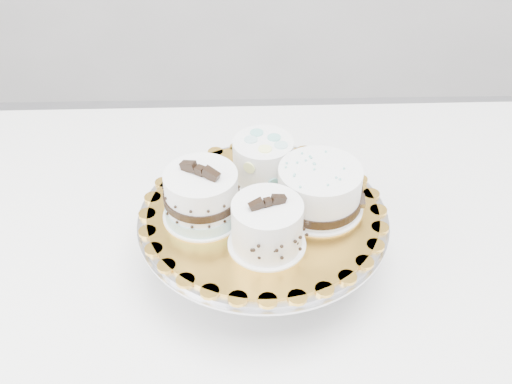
{
  "coord_description": "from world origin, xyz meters",
  "views": [
    {
      "loc": [
        0.01,
        -0.71,
        1.47
      ],
      "look_at": [
        0.03,
        -0.0,
        0.9
      ],
      "focal_mm": 45.0,
      "sensor_mm": 36.0,
      "label": 1
    }
  ],
  "objects_px": {
    "cake_dots": "(263,159)",
    "cake_swirl": "(267,226)",
    "cake_banded": "(202,197)",
    "cake_ribbon": "(320,190)",
    "cake_board": "(263,212)",
    "cake_stand": "(263,230)",
    "table": "(244,273)"
  },
  "relations": [
    {
      "from": "cake_dots",
      "to": "cake_swirl",
      "type": "bearing_deg",
      "value": -110.57
    },
    {
      "from": "cake_banded",
      "to": "cake_ribbon",
      "type": "distance_m",
      "value": 0.17
    },
    {
      "from": "cake_swirl",
      "to": "cake_banded",
      "type": "xyz_separation_m",
      "value": [
        -0.09,
        0.06,
        0.0
      ]
    },
    {
      "from": "cake_board",
      "to": "cake_swirl",
      "type": "relative_size",
      "value": 2.76
    },
    {
      "from": "cake_stand",
      "to": "cake_banded",
      "type": "height_order",
      "value": "cake_banded"
    },
    {
      "from": "cake_swirl",
      "to": "cake_ribbon",
      "type": "relative_size",
      "value": 0.88
    },
    {
      "from": "cake_swirl",
      "to": "cake_ribbon",
      "type": "xyz_separation_m",
      "value": [
        0.08,
        0.08,
        -0.0
      ]
    },
    {
      "from": "cake_dots",
      "to": "cake_banded",
      "type": "bearing_deg",
      "value": -156.29
    },
    {
      "from": "table",
      "to": "cake_dots",
      "type": "distance_m",
      "value": 0.22
    },
    {
      "from": "cake_board",
      "to": "table",
      "type": "bearing_deg",
      "value": 123.38
    },
    {
      "from": "cake_ribbon",
      "to": "cake_stand",
      "type": "bearing_deg",
      "value": -174.08
    },
    {
      "from": "cake_swirl",
      "to": "cake_ribbon",
      "type": "bearing_deg",
      "value": 24.75
    },
    {
      "from": "table",
      "to": "cake_ribbon",
      "type": "height_order",
      "value": "cake_ribbon"
    },
    {
      "from": "cake_stand",
      "to": "cake_swirl",
      "type": "bearing_deg",
      "value": -87.8
    },
    {
      "from": "table",
      "to": "cake_board",
      "type": "bearing_deg",
      "value": -57.12
    },
    {
      "from": "table",
      "to": "cake_ribbon",
      "type": "xyz_separation_m",
      "value": [
        0.11,
        -0.04,
        0.21
      ]
    },
    {
      "from": "cake_stand",
      "to": "cake_dots",
      "type": "distance_m",
      "value": 0.11
    },
    {
      "from": "cake_dots",
      "to": "table",
      "type": "bearing_deg",
      "value": -151.84
    },
    {
      "from": "cake_stand",
      "to": "cake_swirl",
      "type": "xyz_separation_m",
      "value": [
        0.0,
        -0.07,
        0.07
      ]
    },
    {
      "from": "cake_board",
      "to": "cake_ribbon",
      "type": "height_order",
      "value": "cake_ribbon"
    },
    {
      "from": "cake_stand",
      "to": "cake_banded",
      "type": "relative_size",
      "value": 2.59
    },
    {
      "from": "cake_board",
      "to": "cake_ribbon",
      "type": "distance_m",
      "value": 0.09
    },
    {
      "from": "cake_ribbon",
      "to": "cake_swirl",
      "type": "bearing_deg",
      "value": -135.15
    },
    {
      "from": "cake_stand",
      "to": "cake_swirl",
      "type": "relative_size",
      "value": 3.0
    },
    {
      "from": "cake_banded",
      "to": "cake_dots",
      "type": "distance_m",
      "value": 0.13
    },
    {
      "from": "cake_swirl",
      "to": "cake_dots",
      "type": "xyz_separation_m",
      "value": [
        -0.0,
        0.15,
        0.0
      ]
    },
    {
      "from": "cake_stand",
      "to": "cake_banded",
      "type": "xyz_separation_m",
      "value": [
        -0.09,
        -0.01,
        0.07
      ]
    },
    {
      "from": "cake_banded",
      "to": "cake_board",
      "type": "bearing_deg",
      "value": 36.14
    },
    {
      "from": "cake_banded",
      "to": "cake_ribbon",
      "type": "bearing_deg",
      "value": 36.37
    },
    {
      "from": "cake_swirl",
      "to": "cake_banded",
      "type": "relative_size",
      "value": 0.86
    },
    {
      "from": "table",
      "to": "cake_board",
      "type": "xyz_separation_m",
      "value": [
        0.03,
        -0.04,
        0.18
      ]
    },
    {
      "from": "cake_swirl",
      "to": "cake_board",
      "type": "bearing_deg",
      "value": 72.59
    }
  ]
}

